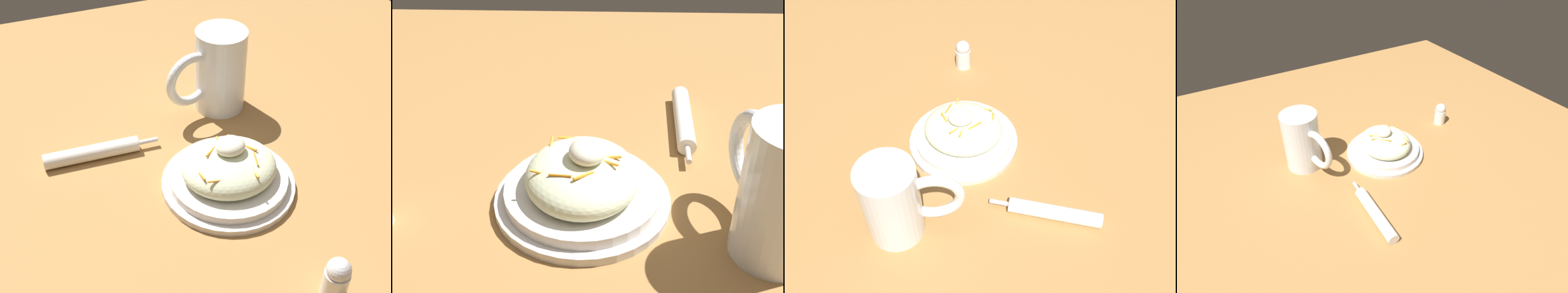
{
  "view_description": "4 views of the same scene",
  "coord_description": "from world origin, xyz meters",
  "views": [
    {
      "loc": [
        -0.26,
        -0.59,
        0.63
      ],
      "look_at": [
        -0.03,
        0.01,
        0.08
      ],
      "focal_mm": 48.67,
      "sensor_mm": 36.0,
      "label": 1
    },
    {
      "loc": [
        0.53,
        0.01,
        0.42
      ],
      "look_at": [
        0.0,
        -0.01,
        0.07
      ],
      "focal_mm": 47.64,
      "sensor_mm": 36.0,
      "label": 2
    },
    {
      "loc": [
        -0.11,
        0.59,
        0.7
      ],
      "look_at": [
        -0.02,
        0.03,
        0.05
      ],
      "focal_mm": 41.35,
      "sensor_mm": 36.0,
      "label": 3
    },
    {
      "loc": [
        -0.62,
        0.41,
        0.61
      ],
      "look_at": [
        0.0,
        0.04,
        0.06
      ],
      "focal_mm": 30.58,
      "sensor_mm": 36.0,
      "label": 4
    }
  ],
  "objects": [
    {
      "name": "beer_mug",
      "position": [
        0.09,
        0.2,
        0.08
      ],
      "size": [
        0.17,
        0.1,
        0.16
      ],
      "color": "white",
      "rests_on": "ground_plane"
    },
    {
      "name": "napkin_roll",
      "position": [
        -0.17,
        0.13,
        0.01
      ],
      "size": [
        0.2,
        0.04,
        0.03
      ],
      "color": "white",
      "rests_on": "ground_plane"
    },
    {
      "name": "salad_plate",
      "position": [
        0.02,
        -0.02,
        0.03
      ],
      "size": [
        0.22,
        0.22,
        0.1
      ],
      "color": "silver",
      "rests_on": "ground_plane"
    },
    {
      "name": "ground_plane",
      "position": [
        0.0,
        0.0,
        0.0
      ],
      "size": [
        1.43,
        1.43,
        0.0
      ],
      "primitive_type": "plane",
      "color": "#9E703D"
    },
    {
      "name": "salt_shaker",
      "position": [
        0.07,
        -0.26,
        0.04
      ],
      "size": [
        0.04,
        0.04,
        0.07
      ],
      "color": "white",
      "rests_on": "ground_plane"
    }
  ]
}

